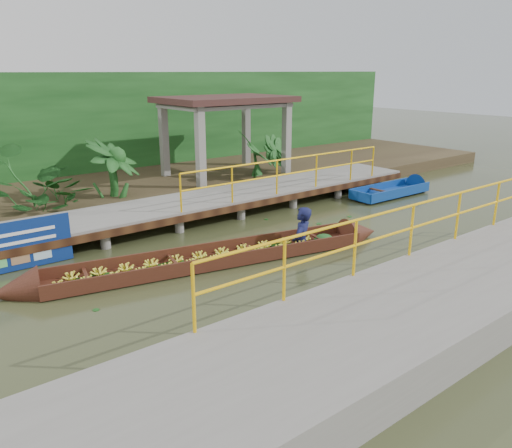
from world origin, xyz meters
TOP-DOWN VIEW (x-y plane):
  - ground at (0.00, 0.00)m, footprint 80.00×80.00m
  - land_strip at (0.00, 7.50)m, footprint 30.00×8.00m
  - far_dock at (0.02, 3.43)m, footprint 16.00×2.06m
  - near_dock at (1.00, -4.20)m, footprint 18.00×2.40m
  - pavilion at (3.00, 6.30)m, footprint 4.40×3.00m
  - foliage_backdrop at (0.00, 10.00)m, footprint 30.00×0.80m
  - vendor_boat at (-1.05, 0.19)m, footprint 8.80×2.67m
  - moored_blue_boat at (7.38, 1.76)m, footprint 3.56×1.00m
  - tropical_plants at (-1.75, 5.30)m, footprint 14.12×1.12m

SIDE VIEW (x-z plane):
  - ground at x=0.00m, z-range 0.00..0.00m
  - moored_blue_boat at x=7.38m, z-range -0.27..0.57m
  - land_strip at x=0.00m, z-range 0.00..0.45m
  - near_dock at x=1.00m, z-range -0.56..1.16m
  - vendor_boat at x=-1.05m, z-range -0.82..1.42m
  - far_dock at x=0.02m, z-range -0.35..1.30m
  - tropical_plants at x=-1.75m, z-range 0.45..1.85m
  - foliage_backdrop at x=0.00m, z-range 0.00..4.00m
  - pavilion at x=3.00m, z-range 1.32..4.32m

